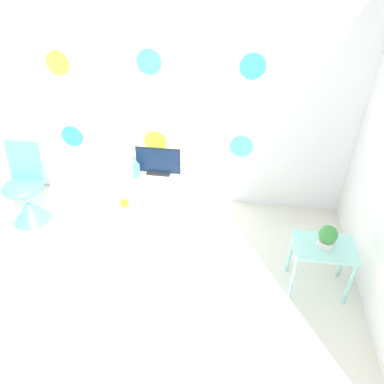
# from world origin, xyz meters

# --- Properties ---
(ground_plane) EXTENTS (12.00, 12.00, 0.00)m
(ground_plane) POSITION_xyz_m (0.00, 0.00, 0.00)
(ground_plane) COLOR silver
(wall_back_dotted) EXTENTS (5.07, 0.05, 2.60)m
(wall_back_dotted) POSITION_xyz_m (0.00, 1.91, 1.30)
(wall_back_dotted) COLOR white
(wall_back_dotted) RESTS_ON ground_plane
(rug) EXTENTS (1.04, 0.96, 0.01)m
(rug) POSITION_xyz_m (-0.09, 0.79, 0.00)
(rug) COLOR silver
(rug) RESTS_ON ground_plane
(bathtub) EXTENTS (0.84, 0.58, 0.56)m
(bathtub) POSITION_xyz_m (-0.11, 0.98, 0.28)
(bathtub) COLOR white
(bathtub) RESTS_ON ground_plane
(rubber_duck) EXTENTS (0.08, 0.08, 0.09)m
(rubber_duck) POSITION_xyz_m (-0.08, 0.94, 0.60)
(rubber_duck) COLOR yellow
(rubber_duck) RESTS_ON bathtub
(chair) EXTENTS (0.41, 0.41, 0.86)m
(chair) POSITION_xyz_m (-1.26, 1.28, 0.28)
(chair) COLOR #4CC6DB
(chair) RESTS_ON ground_plane
(tv_cabinet) EXTENTS (0.53, 0.35, 0.45)m
(tv_cabinet) POSITION_xyz_m (0.07, 1.68, 0.22)
(tv_cabinet) COLOR silver
(tv_cabinet) RESTS_ON ground_plane
(tv) EXTENTS (0.47, 0.12, 0.30)m
(tv) POSITION_xyz_m (0.07, 1.68, 0.58)
(tv) COLOR black
(tv) RESTS_ON tv_cabinet
(vase) EXTENTS (0.08, 0.08, 0.18)m
(vase) POSITION_xyz_m (-0.14, 1.58, 0.53)
(vase) COLOR #51B2AD
(vase) RESTS_ON tv_cabinet
(side_table) EXTENTS (0.51, 0.35, 0.49)m
(side_table) POSITION_xyz_m (1.65, 0.75, 0.40)
(side_table) COLOR #99E0D8
(side_table) RESTS_ON ground_plane
(potted_plant_left) EXTENTS (0.15, 0.15, 0.20)m
(potted_plant_left) POSITION_xyz_m (1.65, 0.75, 0.59)
(potted_plant_left) COLOR white
(potted_plant_left) RESTS_ON side_table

